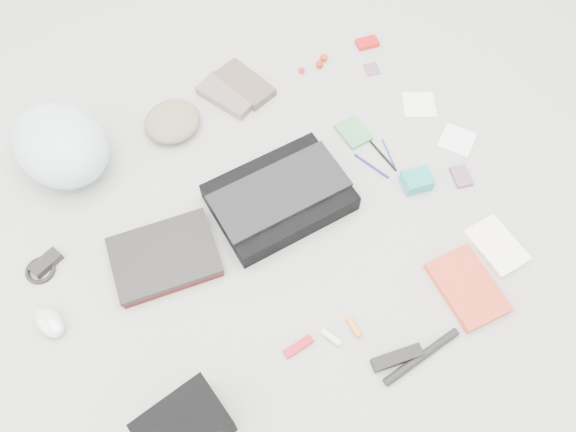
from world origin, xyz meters
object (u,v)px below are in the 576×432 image
laptop (164,255)px  bike_helmet (61,145)px  book_red (467,287)px  camera_bag (184,427)px  accordion_wallet (417,181)px  messenger_bag (280,197)px

laptop → bike_helmet: bike_helmet is taller
laptop → book_red: laptop is taller
laptop → book_red: bearing=-26.3°
laptop → camera_bag: bearing=-97.6°
accordion_wallet → camera_bag: bearing=-148.5°
bike_helmet → camera_bag: 1.00m
messenger_bag → laptop: size_ratio=1.34×
laptop → accordion_wallet: size_ratio=3.40×
bike_helmet → laptop: bearing=-90.6°
messenger_bag → bike_helmet: size_ratio=1.19×
bike_helmet → book_red: (0.89, -1.05, -0.10)m
book_red → camera_bag: bearing=-178.8°
messenger_bag → bike_helmet: 0.74m
messenger_bag → accordion_wallet: messenger_bag is taller
bike_helmet → book_red: bearing=-65.2°
laptop → bike_helmet: (-0.13, 0.50, 0.08)m
bike_helmet → book_red: 1.38m
laptop → camera_bag: size_ratio=1.46×
bike_helmet → camera_bag: (-0.02, -1.00, -0.04)m
accordion_wallet → book_red: bearing=-90.1°
camera_bag → accordion_wallet: (1.00, 0.33, -0.05)m
messenger_bag → camera_bag: 0.76m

